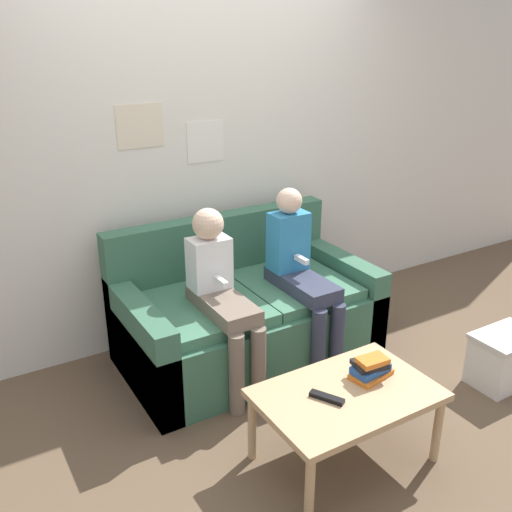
% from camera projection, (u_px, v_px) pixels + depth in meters
% --- Properties ---
extents(ground_plane, '(10.00, 10.00, 0.00)m').
position_uv_depth(ground_plane, '(293.00, 397.00, 3.39)').
color(ground_plane, brown).
extents(wall_back, '(8.00, 0.06, 2.60)m').
position_uv_depth(wall_back, '(203.00, 148.00, 3.78)').
color(wall_back, silver).
rests_on(wall_back, ground_plane).
extents(couch, '(1.60, 0.90, 0.89)m').
position_uv_depth(couch, '(245.00, 315.00, 3.73)').
color(couch, '#38664C').
rests_on(couch, ground_plane).
extents(coffee_table, '(0.86, 0.57, 0.40)m').
position_uv_depth(coffee_table, '(347.00, 400.00, 2.78)').
color(coffee_table, tan).
rests_on(coffee_table, ground_plane).
extents(person_left, '(0.24, 0.60, 1.08)m').
position_uv_depth(person_left, '(221.00, 291.00, 3.30)').
color(person_left, '#756656').
rests_on(person_left, ground_plane).
extents(person_right, '(0.24, 0.60, 1.13)m').
position_uv_depth(person_right, '(301.00, 270.00, 3.57)').
color(person_right, '#33384C').
rests_on(person_right, ground_plane).
extents(tv_remote, '(0.12, 0.17, 0.02)m').
position_uv_depth(tv_remote, '(327.00, 398.00, 2.70)').
color(tv_remote, black).
rests_on(tv_remote, coffee_table).
extents(book_stack, '(0.24, 0.17, 0.12)m').
position_uv_depth(book_stack, '(371.00, 368.00, 2.86)').
color(book_stack, orange).
rests_on(book_stack, coffee_table).
extents(storage_box, '(0.41, 0.28, 0.33)m').
position_uv_depth(storage_box, '(504.00, 358.00, 3.48)').
color(storage_box, silver).
rests_on(storage_box, ground_plane).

